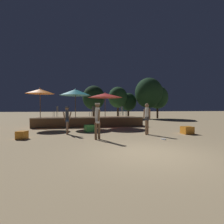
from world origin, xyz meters
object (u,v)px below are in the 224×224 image
Objects in this scene: patio_umbrella_1 at (40,91)px; cube_seat_1 at (187,130)px; person_2 at (147,117)px; bistro_chair_0 at (56,110)px; bistro_chair_1 at (93,110)px; frisbee_disc at (163,139)px; cube_seat_2 at (22,135)px; bistro_chair_2 at (124,110)px; cube_seat_0 at (89,128)px; person_0 at (67,119)px; patio_umbrella_2 at (75,92)px; background_tree_2 at (149,93)px; background_tree_3 at (94,98)px; background_tree_4 at (158,97)px; person_1 at (97,118)px; background_tree_0 at (118,97)px; bistro_chair_3 at (121,110)px; background_tree_1 at (128,102)px; patio_umbrella_0 at (105,95)px.

cube_seat_1 is at bearing -25.47° from patio_umbrella_1.
person_2 is 8.28m from bistro_chair_0.
bistro_chair_1 is 8.30m from frisbee_disc.
bistro_chair_2 reaches higher than cube_seat_2.
person_0 is at bearing -146.26° from cube_seat_0.
person_0 is 4.84m from person_2.
cube_seat_0 is (1.02, -2.65, -2.62)m from patio_umbrella_2.
person_2 is 15.24m from background_tree_2.
cube_seat_1 is 2.23× the size of frisbee_disc.
background_tree_2 is 8.30m from background_tree_3.
cube_seat_2 is 20.48m from background_tree_4.
frisbee_disc is at bearing -52.99° from patio_umbrella_2.
cube_seat_2 reaches higher than frisbee_disc.
background_tree_4 is at bearing 13.61° from background_tree_3.
patio_umbrella_1 is 1.68× the size of person_1.
person_0 is 15.54m from background_tree_0.
bistro_chair_0 is 1.00× the size of bistro_chair_3.
cube_seat_0 is at bearing -68.95° from patio_umbrella_2.
person_1 is at bearing -92.89° from background_tree_3.
person_0 is 5.70m from frisbee_disc.
background_tree_4 is at bearing 34.76° from patio_umbrella_1.
person_0 is at bearing -54.11° from person_2.
person_2 reaches higher than cube_seat_2.
bistro_chair_1 reaches higher than frisbee_disc.
background_tree_0 reaches higher than background_tree_3.
background_tree_3 is (-2.52, 5.58, 1.46)m from bistro_chair_2.
background_tree_4 reaches higher than patio_umbrella_1.
cube_seat_2 is at bearing -149.36° from cube_seat_0.
background_tree_1 is (9.98, 15.92, 2.24)m from cube_seat_2.
cube_seat_2 is 13.35m from background_tree_3.
bistro_chair_0 is 0.21× the size of background_tree_3.
patio_umbrella_0 is at bearing -132.84° from background_tree_4.
patio_umbrella_0 is at bearing 0.84° from patio_umbrella_1.
background_tree_2 is at bearing -33.37° from background_tree_1.
background_tree_3 reaches higher than person_1.
bistro_chair_2 is 10.71m from background_tree_4.
patio_umbrella_1 is 4.24× the size of cube_seat_0.
patio_umbrella_1 reaches higher than bistro_chair_3.
background_tree_3 is (0.66, 13.08, 1.74)m from person_1.
background_tree_3 is (-4.98, 12.15, 2.60)m from cube_seat_1.
person_1 is 6.98m from bistro_chair_1.
person_0 is at bearing -52.07° from bistro_chair_1.
bistro_chair_1 is at bearing -29.87° from person_0.
patio_umbrella_1 is at bearing -74.95° from person_1.
frisbee_disc is (2.20, -6.18, -2.62)m from patio_umbrella_0.
background_tree_4 is (11.51, 9.83, 0.25)m from patio_umbrella_2.
background_tree_0 is (1.30, 15.04, 2.03)m from person_2.
bistro_chair_1 is 2.60m from bistro_chair_3.
person_0 is 2.60m from person_1.
cube_seat_2 is 0.64× the size of bistro_chair_1.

